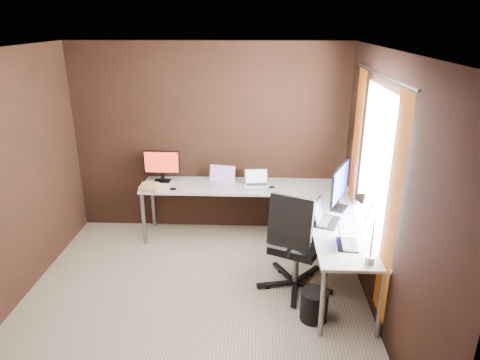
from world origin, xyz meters
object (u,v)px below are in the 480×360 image
Objects in this scene: laptop_silver at (256,182)px; wastebasket at (314,305)px; monitor_left at (162,164)px; laptop_black_big at (324,218)px; office_chair at (295,261)px; laptop_white at (221,180)px; drawer_pedestal at (320,229)px; book_stack at (149,187)px; laptop_black_small at (345,241)px; monitor_right at (340,185)px; desk_lamp at (365,220)px.

laptop_silver reaches higher than wastebasket.
laptop_black_big is (1.96, -1.14, -0.18)m from monitor_left.
monitor_left is 0.42× the size of office_chair.
laptop_black_big is (0.72, -1.02, 0.00)m from laptop_silver.
laptop_black_big is (1.17, -1.07, 0.00)m from laptop_white.
drawer_pedestal is 1.00m from laptop_silver.
monitor_left is at bearing 72.67° from book_stack.
laptop_white is (0.79, -0.07, -0.18)m from monitor_left.
laptop_black_small is 0.70m from office_chair.
laptop_black_small is 1.10× the size of book_stack.
monitor_right is at bearing 70.76° from wastebasket.
laptop_black_big is 0.51m from laptop_black_small.
monitor_right reaches higher than laptop_white.
monitor_right is at bearing 0.49° from laptop_black_small.
laptop_black_big reaches higher than laptop_black_small.
office_chair reaches higher than book_stack.
office_chair is (-0.38, -0.82, 0.03)m from drawer_pedestal.
laptop_silver is 0.80× the size of laptop_black_big.
drawer_pedestal is 2.20m from monitor_left.
wastebasket is (-0.27, -0.16, -0.62)m from laptop_black_small.
desk_lamp reaches higher than laptop_silver.
laptop_black_big is at bearing -31.32° from laptop_white.
laptop_white reaches higher than drawer_pedestal.
monitor_left reaches higher than laptop_black_small.
monitor_left is 1.54× the size of wastebasket.
office_chair is (-0.51, -0.49, -0.69)m from monitor_right.
laptop_black_big is (-0.21, -0.35, -0.24)m from monitor_right.
laptop_white is at bearing 168.19° from laptop_silver.
book_stack is at bearing -106.13° from monitor_left.
desk_lamp reaches higher than book_stack.
laptop_black_big is 1.53× the size of book_stack.
laptop_black_big is 0.84m from desk_lamp.
laptop_white reaches higher than laptop_silver.
desk_lamp is at bearing -84.13° from drawer_pedestal.
laptop_white is at bearing 121.06° from wastebasket.
drawer_pedestal is 0.53× the size of office_chair.
desk_lamp is (0.14, -1.40, 0.82)m from drawer_pedestal.
wastebasket is at bearing -99.66° from drawer_pedestal.
monitor_left is at bearing 81.12° from laptop_black_big.
monitor_right is at bearing -9.83° from laptop_black_big.
laptop_silver is (0.46, -0.04, -0.00)m from laptop_white.
laptop_silver reaches higher than laptop_black_small.
wastebasket is (-0.14, -0.65, -0.63)m from laptop_black_big.
desk_lamp reaches higher than laptop_black_big.
office_chair reaches higher than wastebasket.
book_stack is at bearing 167.56° from desk_lamp.
monitor_right reaches higher than wastebasket.
monitor_right is (0.12, -0.32, 0.72)m from drawer_pedestal.
monitor_left is 0.81m from laptop_white.
drawer_pedestal is 2.05× the size of laptop_black_small.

